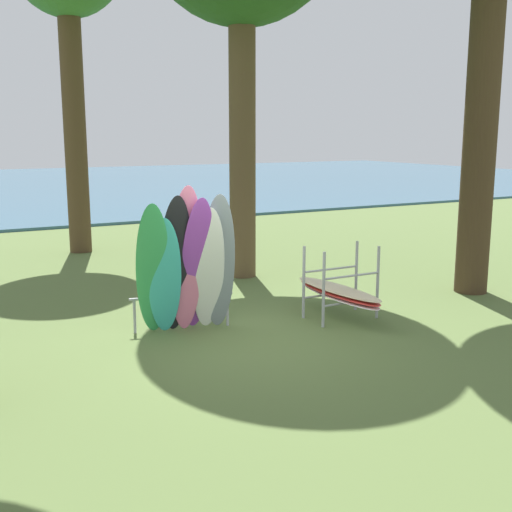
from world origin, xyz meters
TOP-DOWN VIEW (x-y plane):
  - ground_plane at (0.00, 0.00)m, footprint 80.00×80.00m
  - leaning_board_pile at (-0.68, 0.73)m, footprint 1.70×0.86m
  - board_storage_rack at (1.90, 0.29)m, footprint 1.15×2.13m

SIDE VIEW (x-z plane):
  - ground_plane at x=0.00m, z-range 0.00..0.00m
  - board_storage_rack at x=1.90m, z-range -0.15..1.10m
  - leaning_board_pile at x=-0.68m, z-range -0.11..2.25m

